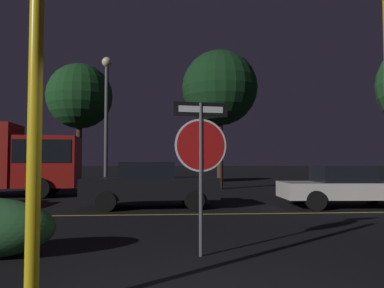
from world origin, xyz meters
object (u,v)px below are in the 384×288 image
object	(u,v)px
yellow_pole_left	(34,148)
passing_car_2	(149,185)
stop_sign	(201,146)
tree_2	(80,97)
street_lamp	(106,106)
passing_car_3	(345,186)
tree_1	(220,88)

from	to	relation	value
yellow_pole_left	passing_car_2	xyz separation A→B (m)	(0.79, 8.34, -0.86)
stop_sign	tree_2	bearing A→B (deg)	99.53
stop_sign	street_lamp	xyz separation A→B (m)	(-3.04, 10.34, 2.15)
passing_car_2	tree_2	xyz separation A→B (m)	(-4.46, 10.04, 4.54)
tree_2	passing_car_3	bearing A→B (deg)	-44.19
yellow_pole_left	street_lamp	xyz separation A→B (m)	(-1.22, 12.45, 2.26)
yellow_pole_left	passing_car_2	size ratio (longest dim) A/B	0.72
passing_car_2	tree_1	distance (m)	9.67
passing_car_3	tree_2	size ratio (longest dim) A/B	0.59
passing_car_2	street_lamp	size ratio (longest dim) A/B	0.74
stop_sign	tree_2	world-z (taller)	tree_2
street_lamp	tree_1	distance (m)	6.73
yellow_pole_left	passing_car_2	world-z (taller)	yellow_pole_left
passing_car_2	passing_car_3	world-z (taller)	passing_car_2
passing_car_3	stop_sign	bearing A→B (deg)	-38.78
stop_sign	yellow_pole_left	distance (m)	2.79
street_lamp	tree_1	size ratio (longest dim) A/B	0.80
stop_sign	tree_1	size ratio (longest dim) A/B	0.32
stop_sign	street_lamp	world-z (taller)	street_lamp
stop_sign	yellow_pole_left	world-z (taller)	yellow_pole_left
stop_sign	tree_1	bearing A→B (deg)	71.09
tree_1	tree_2	size ratio (longest dim) A/B	1.04
stop_sign	passing_car_3	size ratio (longest dim) A/B	0.56
yellow_pole_left	tree_1	bearing A→B (deg)	75.24
yellow_pole_left	passing_car_3	size ratio (longest dim) A/B	0.74
yellow_pole_left	passing_car_3	distance (m)	10.67
yellow_pole_left	tree_2	size ratio (longest dim) A/B	0.44
street_lamp	passing_car_2	bearing A→B (deg)	-63.96
tree_2	tree_1	bearing A→B (deg)	-16.31
passing_car_2	tree_1	xyz separation A→B (m)	(3.45, 7.73, 4.69)
tree_2	yellow_pole_left	bearing A→B (deg)	-78.70
yellow_pole_left	street_lamp	distance (m)	12.71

